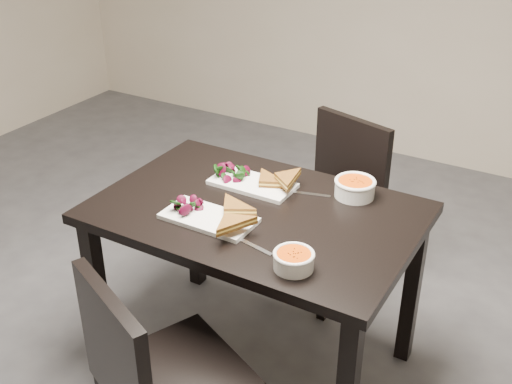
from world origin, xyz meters
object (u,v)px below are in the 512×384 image
chair_far (334,196)px  plate_near (209,218)px  plate_far (253,184)px  soup_bowl_near (294,259)px  soup_bowl_far (355,187)px  chair_near (153,375)px  table (256,231)px

chair_far → plate_near: 0.91m
chair_far → plate_far: size_ratio=2.51×
plate_near → soup_bowl_near: (0.40, -0.11, 0.03)m
soup_bowl_far → chair_far: bearing=121.2°
chair_near → plate_near: (-0.12, 0.51, 0.27)m
plate_far → chair_near: bearing=-81.8°
chair_near → chair_far: size_ratio=1.00×
plate_near → soup_bowl_far: size_ratio=2.12×
chair_far → soup_bowl_far: (0.25, -0.42, 0.31)m
plate_near → table: bearing=57.1°
plate_near → chair_far: bearing=81.0°
plate_far → soup_bowl_far: 0.41m
table → plate_near: bearing=-122.9°
table → chair_near: 0.69m
chair_far → plate_far: chair_far is taller
plate_near → soup_bowl_far: soup_bowl_far is taller
chair_near → plate_near: bearing=127.3°
chair_far → plate_far: bearing=-87.6°
table → plate_near: size_ratio=3.51×
soup_bowl_near → plate_far: size_ratio=0.40×
table → soup_bowl_far: size_ratio=7.44×
chair_near → plate_far: bearing=122.4°
table → chair_far: size_ratio=1.41×
plate_far → soup_bowl_far: (0.39, 0.12, 0.03)m
chair_near → soup_bowl_far: 1.03m
table → soup_bowl_near: 0.43m
table → chair_near: chair_near is taller
chair_near → chair_far: 1.36m
chair_far → plate_near: chair_far is taller
plate_near → plate_far: same height
soup_bowl_near → table: bearing=137.5°
table → soup_bowl_near: (0.30, -0.27, 0.13)m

